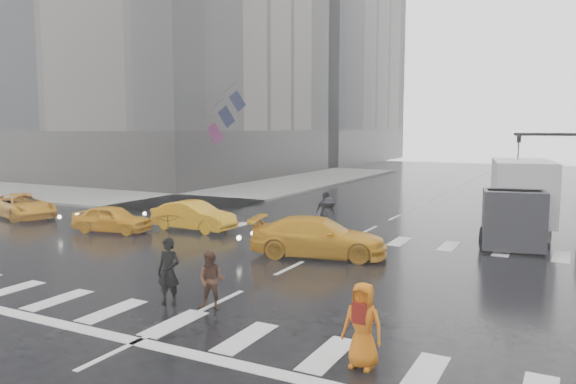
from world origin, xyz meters
The scene contains 16 objects.
ground centered at (0.00, 0.00, 0.00)m, with size 120.00×120.00×0.00m, color black.
sidewalk_nw centered at (-19.50, 17.50, 0.07)m, with size 35.00×35.00×0.15m, color slate.
building_nw_far centered at (-29.00, 56.00, 20.19)m, with size 26.05×26.05×44.00m.
road_markings centered at (0.00, 0.00, 0.01)m, with size 18.00×48.00×0.01m, color silver, non-canonical shape.
planter_west centered at (7.00, 8.20, 0.98)m, with size 1.10×1.10×1.80m.
flag_cluster centered at (-15.08, 18.50, 5.64)m, with size 2.87×3.06×4.69m.
pedestrian_black centered at (-1.06, -4.90, 1.58)m, with size 1.08×1.09×2.43m.
pedestrian_brown centered at (0.14, -4.67, 0.75)m, with size 0.73×0.57×1.51m, color #4B2B1A.
pedestrian_orange centered at (4.84, -6.25, 0.86)m, with size 0.85×0.58×1.70m.
pedestrian_far_a centered at (-1.38, 6.13, 0.93)m, with size 1.09×0.67×1.87m, color black.
pedestrian_far_b centered at (-0.85, 5.30, 0.87)m, with size 1.13×0.62×1.75m, color black.
taxi_front centered at (-10.01, 2.05, 0.61)m, with size 1.44×3.57×1.22m, color #EC9F0C.
taxi_mid centered at (-7.05, 4.13, 0.66)m, with size 1.40×4.02×1.32m, color #EC9F0C.
taxi_rear centered at (0.15, 2.00, 0.72)m, with size 2.01×4.37×1.44m, color #EC9F0C.
taxi_far centered at (-17.01, 2.86, 0.64)m, with size 2.11×4.05×1.27m, color #EC9F0C.
box_truck centered at (6.30, 8.54, 1.75)m, with size 2.31×6.16×3.27m.
Camera 1 is at (8.41, -16.25, 4.67)m, focal length 35.00 mm.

